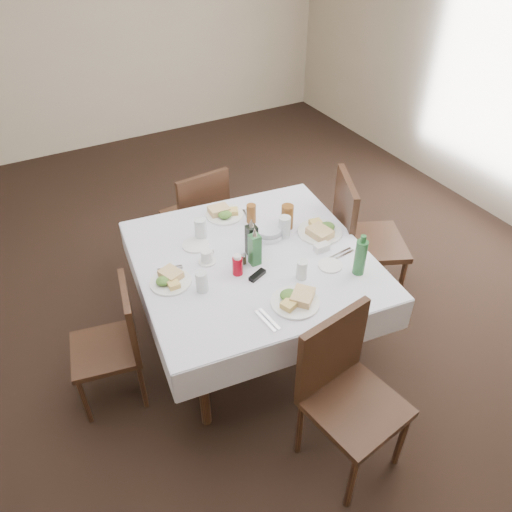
# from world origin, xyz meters

# --- Properties ---
(ground_plane) EXTENTS (7.00, 7.00, 0.00)m
(ground_plane) POSITION_xyz_m (0.00, 0.00, 0.00)
(ground_plane) COLOR black
(room_shell) EXTENTS (6.04, 7.04, 2.80)m
(room_shell) POSITION_xyz_m (0.00, 0.00, 1.71)
(room_shell) COLOR beige
(room_shell) RESTS_ON ground
(dining_table) EXTENTS (1.57, 1.57, 0.76)m
(dining_table) POSITION_xyz_m (0.14, -0.24, 0.69)
(dining_table) COLOR black
(dining_table) RESTS_ON ground
(chair_north) EXTENTS (0.47, 0.47, 0.91)m
(chair_north) POSITION_xyz_m (0.18, 0.73, 0.52)
(chair_north) COLOR black
(chair_north) RESTS_ON ground
(chair_south) EXTENTS (0.53, 0.53, 0.97)m
(chair_south) POSITION_xyz_m (0.17, -1.19, 0.55)
(chair_south) COLOR black
(chair_south) RESTS_ON ground
(chair_east) EXTENTS (0.65, 0.65, 1.03)m
(chair_east) POSITION_xyz_m (1.06, -0.17, 0.59)
(chair_east) COLOR black
(chair_east) RESTS_ON ground
(chair_west) EXTENTS (0.46, 0.46, 0.84)m
(chair_west) POSITION_xyz_m (-0.77, -0.22, 0.48)
(chair_west) COLOR black
(chair_west) RESTS_ON ground
(meal_north) EXTENTS (0.27, 0.27, 0.06)m
(meal_north) POSITION_xyz_m (0.19, 0.27, 0.78)
(meal_north) COLOR white
(meal_north) RESTS_ON dining_table
(meal_south) EXTENTS (0.28, 0.28, 0.06)m
(meal_south) POSITION_xyz_m (0.16, -0.72, 0.79)
(meal_south) COLOR white
(meal_south) RESTS_ON dining_table
(meal_east) EXTENTS (0.30, 0.30, 0.07)m
(meal_east) POSITION_xyz_m (0.66, -0.23, 0.79)
(meal_east) COLOR white
(meal_east) RESTS_ON dining_table
(meal_west) EXTENTS (0.25, 0.25, 0.05)m
(meal_west) POSITION_xyz_m (-0.40, -0.22, 0.78)
(meal_west) COLOR white
(meal_west) RESTS_ON dining_table
(side_plate_a) EXTENTS (0.17, 0.17, 0.01)m
(side_plate_a) POSITION_xyz_m (-0.12, 0.04, 0.77)
(side_plate_a) COLOR white
(side_plate_a) RESTS_ON dining_table
(side_plate_b) EXTENTS (0.15, 0.15, 0.01)m
(side_plate_b) POSITION_xyz_m (0.52, -0.55, 0.77)
(side_plate_b) COLOR white
(side_plate_b) RESTS_ON dining_table
(water_n) EXTENTS (0.08, 0.08, 0.14)m
(water_n) POSITION_xyz_m (-0.05, 0.11, 0.83)
(water_n) COLOR silver
(water_n) RESTS_ON dining_table
(water_s) EXTENTS (0.07, 0.07, 0.12)m
(water_s) POSITION_xyz_m (0.31, -0.55, 0.82)
(water_s) COLOR silver
(water_s) RESTS_ON dining_table
(water_e) EXTENTS (0.08, 0.08, 0.15)m
(water_e) POSITION_xyz_m (0.44, -0.14, 0.83)
(water_e) COLOR silver
(water_e) RESTS_ON dining_table
(water_w) EXTENTS (0.07, 0.07, 0.13)m
(water_w) POSITION_xyz_m (-0.26, -0.37, 0.83)
(water_w) COLOR silver
(water_w) RESTS_ON dining_table
(iced_tea_a) EXTENTS (0.06, 0.06, 0.14)m
(iced_tea_a) POSITION_xyz_m (0.32, 0.11, 0.83)
(iced_tea_a) COLOR brown
(iced_tea_a) RESTS_ON dining_table
(iced_tea_b) EXTENTS (0.08, 0.08, 0.17)m
(iced_tea_b) POSITION_xyz_m (0.50, -0.06, 0.85)
(iced_tea_b) COLOR brown
(iced_tea_b) RESTS_ON dining_table
(bread_basket) EXTENTS (0.20, 0.20, 0.07)m
(bread_basket) POSITION_xyz_m (0.35, -0.09, 0.79)
(bread_basket) COLOR silver
(bread_basket) RESTS_ON dining_table
(oil_cruet_dark) EXTENTS (0.06, 0.06, 0.26)m
(oil_cruet_dark) POSITION_xyz_m (0.16, -0.20, 0.88)
(oil_cruet_dark) COLOR black
(oil_cruet_dark) RESTS_ON dining_table
(oil_cruet_green) EXTENTS (0.06, 0.06, 0.26)m
(oil_cruet_green) POSITION_xyz_m (0.13, -0.30, 0.88)
(oil_cruet_green) COLOR #2A6B34
(oil_cruet_green) RESTS_ON dining_table
(ketchup_bottle) EXTENTS (0.06, 0.06, 0.14)m
(ketchup_bottle) POSITION_xyz_m (-0.01, -0.34, 0.83)
(ketchup_bottle) COLOR #AA0213
(ketchup_bottle) RESTS_ON dining_table
(salt_shaker) EXTENTS (0.04, 0.04, 0.08)m
(salt_shaker) POSITION_xyz_m (0.03, -0.29, 0.80)
(salt_shaker) COLOR white
(salt_shaker) RESTS_ON dining_table
(pepper_shaker) EXTENTS (0.03, 0.03, 0.07)m
(pepper_shaker) POSITION_xyz_m (0.07, -0.27, 0.80)
(pepper_shaker) COLOR #3B301F
(pepper_shaker) RESTS_ON dining_table
(coffee_mug) EXTENTS (0.12, 0.11, 0.08)m
(coffee_mug) POSITION_xyz_m (-0.12, -0.14, 0.80)
(coffee_mug) COLOR white
(coffee_mug) RESTS_ON dining_table
(sunglasses) EXTENTS (0.13, 0.08, 0.03)m
(sunglasses) POSITION_xyz_m (0.08, -0.42, 0.78)
(sunglasses) COLOR black
(sunglasses) RESTS_ON dining_table
(green_bottle) EXTENTS (0.07, 0.07, 0.27)m
(green_bottle) POSITION_xyz_m (0.63, -0.68, 0.88)
(green_bottle) COLOR #2A6B34
(green_bottle) RESTS_ON dining_table
(sugar_caddy) EXTENTS (0.10, 0.05, 0.05)m
(sugar_caddy) POSITION_xyz_m (0.56, -0.39, 0.79)
(sugar_caddy) COLOR white
(sugar_caddy) RESTS_ON dining_table
(cutlery_n) EXTENTS (0.07, 0.16, 0.01)m
(cutlery_n) POSITION_xyz_m (0.34, 0.19, 0.77)
(cutlery_n) COLOR silver
(cutlery_n) RESTS_ON dining_table
(cutlery_s) EXTENTS (0.06, 0.19, 0.01)m
(cutlery_s) POSITION_xyz_m (-0.05, -0.77, 0.77)
(cutlery_s) COLOR silver
(cutlery_s) RESTS_ON dining_table
(cutlery_e) EXTENTS (0.19, 0.07, 0.01)m
(cutlery_e) POSITION_xyz_m (0.65, -0.49, 0.77)
(cutlery_e) COLOR silver
(cutlery_e) RESTS_ON dining_table
(cutlery_w) EXTENTS (0.16, 0.07, 0.01)m
(cutlery_w) POSITION_xyz_m (-0.36, -0.10, 0.77)
(cutlery_w) COLOR silver
(cutlery_w) RESTS_ON dining_table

